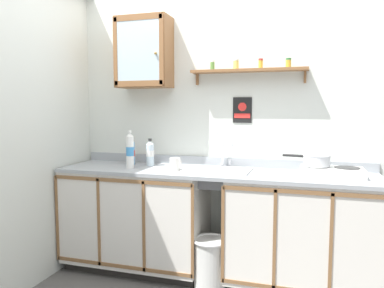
% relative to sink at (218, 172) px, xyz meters
% --- Properties ---
extents(back_wall, '(3.29, 0.07, 2.68)m').
position_rel_sink_xyz_m(back_wall, '(-0.04, 0.28, 0.43)').
color(back_wall, silver).
rests_on(back_wall, ground).
extents(side_wall_left, '(0.05, 3.40, 2.68)m').
position_rel_sink_xyz_m(side_wall_left, '(-1.41, -0.65, 0.43)').
color(side_wall_left, silver).
rests_on(side_wall_left, ground).
extents(lower_cabinet_run, '(1.27, 0.59, 0.90)m').
position_rel_sink_xyz_m(lower_cabinet_run, '(-0.75, -0.04, -0.46)').
color(lower_cabinet_run, black).
rests_on(lower_cabinet_run, ground).
extents(lower_cabinet_run_right, '(1.19, 0.59, 0.90)m').
position_rel_sink_xyz_m(lower_cabinet_run_right, '(0.70, -0.04, -0.46)').
color(lower_cabinet_run_right, black).
rests_on(lower_cabinet_run_right, ground).
extents(countertop, '(2.65, 0.62, 0.03)m').
position_rel_sink_xyz_m(countertop, '(-0.04, -0.04, -0.00)').
color(countertop, '#9EA3A8').
rests_on(countertop, lower_cabinet_run).
extents(backsplash, '(2.65, 0.02, 0.08)m').
position_rel_sink_xyz_m(backsplash, '(-0.04, 0.24, 0.05)').
color(backsplash, '#9EA3A8').
rests_on(backsplash, countertop).
extents(sink, '(0.55, 0.44, 0.46)m').
position_rel_sink_xyz_m(sink, '(0.00, 0.00, 0.00)').
color(sink, silver).
rests_on(sink, countertop).
extents(hot_plate_stove, '(0.47, 0.29, 0.07)m').
position_rel_sink_xyz_m(hot_plate_stove, '(0.90, -0.01, 0.05)').
color(hot_plate_stove, silver).
rests_on(hot_plate_stove, countertop).
extents(saucepan, '(0.37, 0.21, 0.09)m').
position_rel_sink_xyz_m(saucepan, '(0.79, 0.02, 0.13)').
color(saucepan, silver).
rests_on(saucepan, hot_plate_stove).
extents(bottle_water_clear_0, '(0.07, 0.07, 0.25)m').
position_rel_sink_xyz_m(bottle_water_clear_0, '(-0.65, 0.06, 0.13)').
color(bottle_water_clear_0, silver).
rests_on(bottle_water_clear_0, countertop).
extents(bottle_opaque_white_1, '(0.07, 0.07, 0.33)m').
position_rel_sink_xyz_m(bottle_opaque_white_1, '(-0.76, -0.12, 0.17)').
color(bottle_opaque_white_1, white).
rests_on(bottle_opaque_white_1, countertop).
extents(bottle_water_blue_2, '(0.08, 0.08, 0.26)m').
position_rel_sink_xyz_m(bottle_water_blue_2, '(-0.85, 0.07, 0.13)').
color(bottle_water_blue_2, '#8CB7E0').
rests_on(bottle_water_blue_2, countertop).
extents(mug, '(0.09, 0.13, 0.11)m').
position_rel_sink_xyz_m(mug, '(-0.34, -0.11, 0.07)').
color(mug, white).
rests_on(mug, countertop).
extents(wall_cabinet, '(0.49, 0.28, 0.63)m').
position_rel_sink_xyz_m(wall_cabinet, '(-0.72, 0.12, 1.04)').
color(wall_cabinet, brown).
extents(spice_shelf, '(1.00, 0.14, 0.21)m').
position_rel_sink_xyz_m(spice_shelf, '(0.22, 0.18, 0.86)').
color(spice_shelf, brown).
extents(warning_sign, '(0.17, 0.01, 0.23)m').
position_rel_sink_xyz_m(warning_sign, '(0.16, 0.25, 0.52)').
color(warning_sign, black).
extents(trash_bin, '(0.30, 0.30, 0.41)m').
position_rel_sink_xyz_m(trash_bin, '(-0.00, -0.23, -0.70)').
color(trash_bin, silver).
rests_on(trash_bin, ground).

